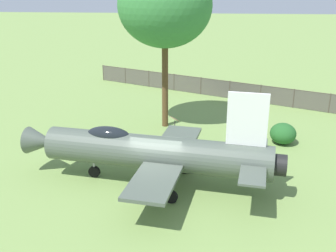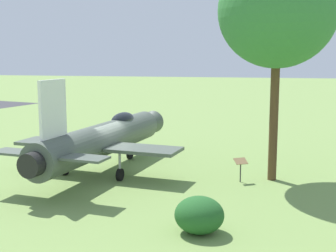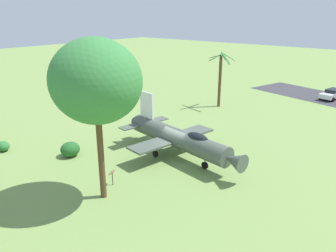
# 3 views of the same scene
# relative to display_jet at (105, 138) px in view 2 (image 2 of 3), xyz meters

# --- Properties ---
(ground_plane) EXTENTS (200.00, 200.00, 0.00)m
(ground_plane) POSITION_rel_display_jet_xyz_m (0.37, -0.06, -1.75)
(ground_plane) COLOR #75934C
(display_jet) EXTENTS (12.99, 8.74, 4.97)m
(display_jet) POSITION_rel_display_jet_xyz_m (0.00, 0.00, 0.00)
(display_jet) COLOR #4C564C
(display_jet) RESTS_ON ground_plane
(shade_tree) EXTENTS (5.94, 5.48, 10.62)m
(shade_tree) POSITION_rel_display_jet_xyz_m (0.03, 8.42, 6.20)
(shade_tree) COLOR brown
(shade_tree) RESTS_ON ground_plane
(shrub_near_fence) EXTENTS (1.58, 1.69, 1.27)m
(shrub_near_fence) POSITION_rel_display_jet_xyz_m (7.52, 5.87, -1.11)
(shrub_near_fence) COLOR #235B26
(shrub_near_fence) RESTS_ON ground_plane
(info_plaque) EXTENTS (0.65, 0.72, 1.14)m
(info_plaque) POSITION_rel_display_jet_xyz_m (0.79, 6.94, -0.89)
(info_plaque) COLOR #333333
(info_plaque) RESTS_ON ground_plane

